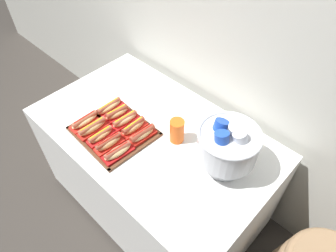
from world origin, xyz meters
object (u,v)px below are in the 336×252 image
hot_dog_4 (118,152)px  hot_dog_5 (109,107)px  hot_dog_3 (109,143)px  hot_dog_9 (143,135)px  hot_dog_7 (125,120)px  hot_dog_1 (93,128)px  buffet_table (155,170)px  hot_dog_6 (117,113)px  hot_dog_2 (101,136)px  hot_dog_0 (85,121)px  punch_bowl (228,144)px  serving_tray (114,131)px  cup_stack (177,131)px  hot_dog_8 (134,127)px

hot_dog_4 → hot_dog_5: size_ratio=0.95×
hot_dog_3 → hot_dog_9: (0.08, 0.16, -0.00)m
hot_dog_4 → hot_dog_7: (-0.14, 0.17, 0.00)m
hot_dog_1 → hot_dog_5: (-0.07, 0.17, -0.00)m
buffet_table → hot_dog_6: 0.46m
hot_dog_2 → hot_dog_4: size_ratio=0.91×
hot_dog_1 → hot_dog_7: size_ratio=1.01×
hot_dog_0 → hot_dog_1: bearing=-2.7°
hot_dog_4 → hot_dog_9: (0.01, 0.16, 0.00)m
hot_dog_7 → hot_dog_9: same height
buffet_table → hot_dog_7: (-0.15, -0.07, 0.40)m
hot_dog_1 → hot_dog_6: size_ratio=1.07×
punch_bowl → buffet_table: bearing=-169.0°
hot_dog_5 → hot_dog_3: bearing=-38.9°
hot_dog_0 → hot_dog_2: size_ratio=1.13×
buffet_table → hot_dog_5: bearing=-168.6°
hot_dog_1 → hot_dog_6: same height
hot_dog_3 → hot_dog_6: (-0.14, 0.17, -0.00)m
serving_tray → hot_dog_9: 0.17m
serving_tray → hot_dog_0: 0.17m
hot_dog_3 → cup_stack: bearing=53.0°
hot_dog_0 → punch_bowl: (0.73, 0.31, 0.13)m
hot_dog_7 → punch_bowl: 0.60m
hot_dog_9 → hot_dog_8: bearing=177.3°
buffet_table → hot_dog_2: hot_dog_2 is taller
hot_dog_9 → hot_dog_1: bearing=-146.4°
hot_dog_7 → cup_stack: (0.28, 0.12, 0.03)m
serving_tray → hot_dog_4: size_ratio=2.42×
hot_dog_2 → buffet_table: bearing=56.1°
hot_dog_8 → buffet_table: bearing=43.9°
hot_dog_2 → hot_dog_7: (0.01, 0.16, 0.00)m
hot_dog_1 → hot_dog_5: 0.18m
buffet_table → hot_dog_4: 0.46m
serving_tray → hot_dog_1: hot_dog_1 is taller
hot_dog_6 → hot_dog_7: bearing=-2.7°
hot_dog_5 → punch_bowl: size_ratio=0.62×
serving_tray → hot_dog_1: size_ratio=2.42×
hot_dog_6 → punch_bowl: 0.67m
hot_dog_3 → hot_dog_5: bearing=141.1°
hot_dog_5 → cup_stack: size_ratio=1.33×
hot_dog_1 → cup_stack: cup_stack is taller
hot_dog_1 → punch_bowl: (0.65, 0.31, 0.13)m
hot_dog_3 → hot_dog_6: bearing=129.6°
hot_dog_0 → cup_stack: bearing=32.1°
hot_dog_0 → hot_dog_2: hot_dog_0 is taller
hot_dog_0 → hot_dog_9: bearing=26.1°
serving_tray → punch_bowl: (0.57, 0.23, 0.16)m
hot_dog_4 → hot_dog_9: size_ratio=1.04×
hot_dog_0 → hot_dog_8: 0.28m
buffet_table → hot_dog_7: 0.43m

